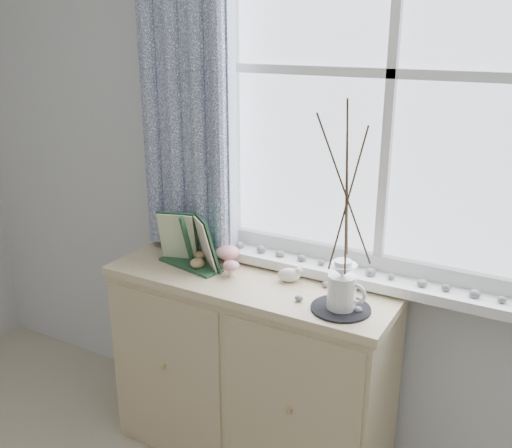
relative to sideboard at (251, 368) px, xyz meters
name	(u,v)px	position (x,y,z in m)	size (l,w,h in m)	color
sideboard	(251,368)	(0.00, 0.00, 0.00)	(1.20, 0.45, 0.85)	beige
botanical_book	(185,242)	(-0.28, -0.05, 0.54)	(0.34, 0.13, 0.24)	#21452C
toadstool_cluster	(228,256)	(-0.12, 0.02, 0.48)	(0.15, 0.16, 0.10)	white
wooden_eggs	(198,259)	(-0.25, 0.00, 0.45)	(0.10, 0.11, 0.07)	tan
songbird_figurine	(289,274)	(0.15, 0.04, 0.46)	(0.12, 0.06, 0.06)	white
crocheted_doily	(341,308)	(0.42, -0.08, 0.43)	(0.22, 0.22, 0.01)	black
twig_pitcher	(347,191)	(0.42, -0.08, 0.86)	(0.33, 0.33, 0.77)	white
sideboard_pebbles	(327,297)	(0.35, -0.03, 0.44)	(0.25, 0.19, 0.02)	gray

